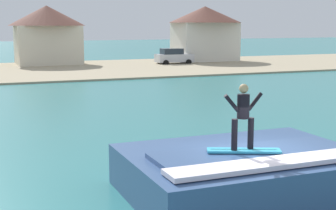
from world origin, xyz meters
name	(u,v)px	position (x,y,z in m)	size (l,w,h in m)	color
ground_plane	(251,195)	(0.00, 0.00, 0.00)	(260.00, 260.00, 0.00)	teal
wave_crest	(244,172)	(-0.14, 0.15, 0.62)	(6.28, 4.56, 1.31)	#365484
surfboard	(244,151)	(-0.40, -0.25, 1.34)	(1.91, 1.16, 0.06)	#33A5CC
surfer	(243,113)	(-0.43, -0.23, 2.33)	(1.13, 0.32, 1.71)	black
shoreline_bank	(43,70)	(0.00, 38.78, 0.08)	(120.00, 20.83, 0.16)	tan
car_far_shore	(174,56)	(14.95, 41.13, 0.95)	(4.26, 2.05, 1.86)	silver
house_gabled_white	(205,29)	(20.26, 43.96, 3.95)	(8.81, 8.81, 6.72)	silver
house_small_cottage	(47,32)	(1.65, 46.11, 3.74)	(8.49, 8.49, 6.64)	beige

